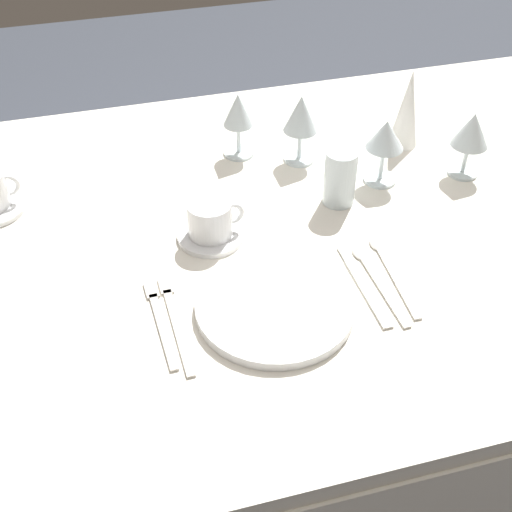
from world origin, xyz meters
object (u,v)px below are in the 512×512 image
object	(u,v)px
fork_outer	(175,320)
wine_glass_far	(238,114)
wine_glass_left	(301,116)
napkin_folded	(407,108)
drink_tumbler	(340,177)
wine_glass_right	(472,132)
fork_inner	(160,320)
wine_glass_centre	(385,138)
coffee_cup_right	(210,217)
spoon_dessert	(389,266)
spoon_soup	(374,275)
dinner_plate	(275,306)
dinner_knife	(365,287)

from	to	relation	value
fork_outer	wine_glass_far	xyz separation A→B (m)	(0.23, 0.47, 0.10)
wine_glass_left	napkin_folded	world-z (taller)	napkin_folded
drink_tumbler	wine_glass_right	bearing A→B (deg)	4.90
fork_outer	wine_glass_right	distance (m)	0.72
fork_inner	wine_glass_centre	distance (m)	0.59
drink_tumbler	napkin_folded	distance (m)	0.27
coffee_cup_right	spoon_dessert	bearing A→B (deg)	-30.38
fork_outer	spoon_soup	xyz separation A→B (m)	(0.36, 0.02, 0.00)
napkin_folded	dinner_plate	bearing A→B (deg)	-134.66
dinner_knife	spoon_dessert	world-z (taller)	spoon_dessert
napkin_folded	spoon_dessert	bearing A→B (deg)	-117.25
spoon_dessert	wine_glass_centre	size ratio (longest dim) A/B	1.55
fork_outer	wine_glass_far	bearing A→B (deg)	64.20
spoon_soup	coffee_cup_right	size ratio (longest dim) A/B	2.01
fork_outer	wine_glass_far	world-z (taller)	wine_glass_far
spoon_soup	wine_glass_centre	distance (m)	0.32
fork_outer	fork_inner	size ratio (longest dim) A/B	1.11
fork_outer	dinner_plate	bearing A→B (deg)	-6.60
drink_tumbler	wine_glass_left	bearing A→B (deg)	99.89
fork_inner	napkin_folded	xyz separation A→B (m)	(0.61, 0.40, 0.09)
spoon_soup	wine_glass_right	bearing A→B (deg)	39.53
spoon_dessert	wine_glass_right	bearing A→B (deg)	41.27
wine_glass_far	drink_tumbler	size ratio (longest dim) A/B	1.25
wine_glass_centre	wine_glass_left	xyz separation A→B (m)	(-0.14, 0.12, 0.00)
wine_glass_centre	drink_tumbler	distance (m)	0.13
spoon_soup	coffee_cup_right	bearing A→B (deg)	143.99
wine_glass_right	spoon_soup	bearing A→B (deg)	-140.47
wine_glass_centre	coffee_cup_right	bearing A→B (deg)	-166.92
fork_inner	spoon_soup	world-z (taller)	spoon_soup
wine_glass_centre	wine_glass_far	xyz separation A→B (m)	(-0.26, 0.18, -0.00)
fork_inner	wine_glass_left	xyz separation A→B (m)	(0.37, 0.40, 0.10)
spoon_soup	wine_glass_centre	world-z (taller)	wine_glass_centre
fork_inner	spoon_dessert	xyz separation A→B (m)	(0.42, 0.02, 0.00)
napkin_folded	fork_outer	bearing A→B (deg)	-145.18
dinner_knife	wine_glass_centre	xyz separation A→B (m)	(0.15, 0.30, 0.10)
napkin_folded	wine_glass_right	bearing A→B (deg)	-62.50
coffee_cup_right	wine_glass_centre	distance (m)	0.39
coffee_cup_right	wine_glass_right	world-z (taller)	wine_glass_right
wine_glass_left	drink_tumbler	bearing A→B (deg)	-80.11
wine_glass_centre	wine_glass_left	world-z (taller)	wine_glass_left
dinner_knife	wine_glass_left	world-z (taller)	wine_glass_left
dinner_knife	fork_inner	bearing A→B (deg)	177.40
spoon_soup	wine_glass_far	xyz separation A→B (m)	(-0.13, 0.45, 0.10)
wine_glass_far	wine_glass_left	bearing A→B (deg)	-25.40
dinner_plate	fork_outer	distance (m)	0.17
wine_glass_right	napkin_folded	xyz separation A→B (m)	(-0.07, 0.14, -0.01)
fork_inner	wine_glass_left	bearing A→B (deg)	47.37
spoon_dessert	coffee_cup_right	distance (m)	0.34
dinner_plate	wine_glass_left	xyz separation A→B (m)	(0.18, 0.43, 0.10)
dinner_plate	spoon_dessert	distance (m)	0.23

